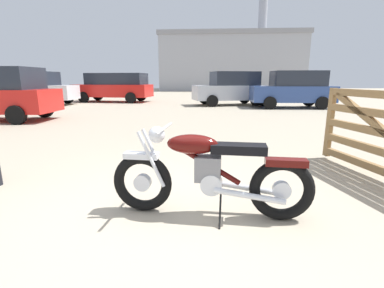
% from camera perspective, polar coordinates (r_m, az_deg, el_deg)
% --- Properties ---
extents(ground_plane, '(80.00, 80.00, 0.00)m').
position_cam_1_polar(ground_plane, '(2.98, -4.08, -14.81)').
color(ground_plane, tan).
extents(vintage_motorcycle, '(2.07, 0.68, 0.94)m').
position_cam_1_polar(vintage_motorcycle, '(2.85, 3.37, -6.20)').
color(vintage_motorcycle, black).
rests_on(vintage_motorcycle, ground_plane).
extents(red_hatchback_near, '(3.97, 1.97, 1.78)m').
position_cam_1_polar(red_hatchback_near, '(14.68, 20.16, 10.61)').
color(red_hatchback_near, black).
rests_on(red_hatchback_near, ground_plane).
extents(blue_hatchback_right, '(4.14, 2.36, 1.78)m').
position_cam_1_polar(blue_hatchback_right, '(15.39, 8.11, 11.37)').
color(blue_hatchback_right, black).
rests_on(blue_hatchback_right, ground_plane).
extents(dark_sedan_left, '(3.94, 1.90, 1.78)m').
position_cam_1_polar(dark_sedan_left, '(17.56, -29.41, 10.05)').
color(dark_sedan_left, black).
rests_on(dark_sedan_left, ground_plane).
extents(white_estate_far, '(4.93, 2.56, 1.74)m').
position_cam_1_polar(white_estate_far, '(18.10, -15.73, 11.36)').
color(white_estate_far, black).
rests_on(white_estate_far, ground_plane).
extents(industrial_building, '(17.87, 15.10, 14.61)m').
position_cam_1_polar(industrial_building, '(38.95, 7.67, 16.12)').
color(industrial_building, '#9EA0A8').
rests_on(industrial_building, ground_plane).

